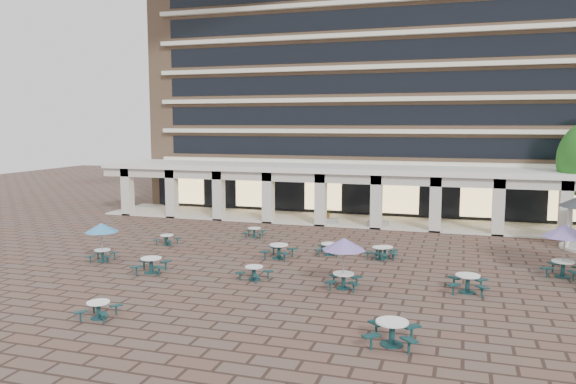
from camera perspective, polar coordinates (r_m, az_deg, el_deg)
name	(u,v)px	position (r m, az deg, el deg)	size (l,w,h in m)	color
ground	(303,267)	(30.70, 1.50, -7.60)	(120.00, 120.00, 0.00)	brown
apartment_building	(377,72)	(54.88, 9.01, 11.98)	(40.00, 15.50, 25.20)	#916E52
retail_arcade	(354,184)	(44.39, 6.75, 0.81)	(42.00, 6.60, 4.40)	white
picnic_table_0	(98,308)	(24.00, -18.70, -11.14)	(1.65, 1.65, 0.68)	#153D3F
picnic_table_1	(151,264)	(30.20, -13.72, -7.10)	(2.07, 2.07, 0.81)	#153D3F
picnic_table_2	(392,331)	(20.52, 10.52, -13.69)	(1.97, 1.97, 0.87)	#153D3F
picnic_table_3	(468,282)	(27.32, 17.78, -8.70)	(1.87, 1.87, 0.83)	#153D3F
picnic_table_4	(101,229)	(33.17, -18.42, -3.60)	(1.88, 1.88, 2.17)	#153D3F
picnic_table_5	(254,272)	(28.18, -3.46, -8.08)	(1.81, 1.81, 0.68)	#153D3F
picnic_table_6	(344,246)	(26.39, 5.70, -5.49)	(2.08, 2.08, 2.40)	#153D3F
picnic_table_7	(385,251)	(32.96, 9.81, -5.95)	(1.62, 1.62, 0.69)	#153D3F
picnic_table_8	(167,239)	(36.84, -12.19, -4.68)	(1.52, 1.52, 0.64)	#153D3F
picnic_table_9	(279,250)	(32.43, -0.93, -5.91)	(1.95, 1.95, 0.82)	#153D3F
picnic_table_10	(329,248)	(33.37, 4.18, -5.69)	(1.68, 1.68, 0.70)	#153D3F
picnic_table_11	(565,233)	(31.46, 26.32, -3.75)	(2.31, 2.31, 2.66)	#153D3F
picnic_table_12	(254,232)	(38.38, -3.45, -4.05)	(1.65, 1.65, 0.66)	#153D3F
picnic_table_13	(380,252)	(32.73, 9.37, -6.01)	(1.91, 1.91, 0.71)	#153D3F
planter_left	(327,218)	(43.23, 4.03, -2.62)	(1.50, 0.83, 1.29)	#9C9C97
planter_right	(378,221)	(42.53, 9.15, -2.92)	(1.50, 0.66, 1.23)	#9C9C97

